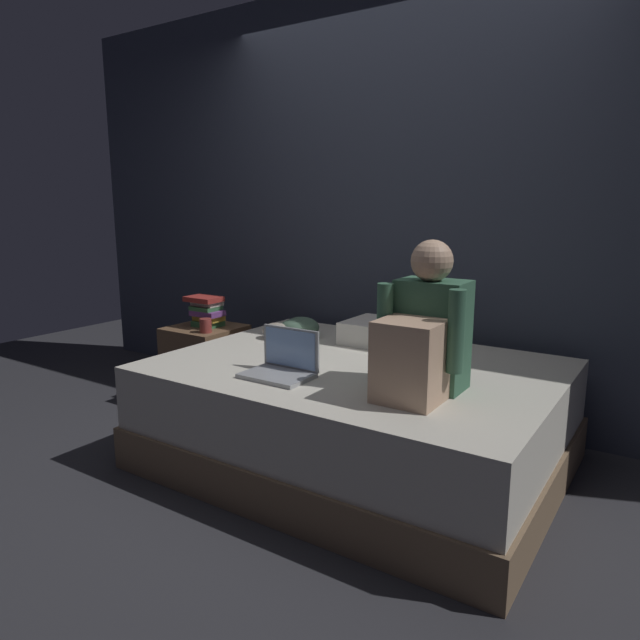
% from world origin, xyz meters
% --- Properties ---
extents(ground_plane, '(8.00, 8.00, 0.00)m').
position_xyz_m(ground_plane, '(0.00, 0.00, 0.00)').
color(ground_plane, '#2D2D33').
extents(wall_back, '(5.60, 0.10, 2.70)m').
position_xyz_m(wall_back, '(0.00, 1.20, 1.35)').
color(wall_back, '#383D4C').
rests_on(wall_back, ground_plane).
extents(bed, '(2.00, 1.50, 0.54)m').
position_xyz_m(bed, '(0.20, 0.30, 0.27)').
color(bed, '#7A6047').
rests_on(bed, ground_plane).
extents(nightstand, '(0.44, 0.46, 0.53)m').
position_xyz_m(nightstand, '(-1.10, 0.52, 0.27)').
color(nightstand, brown).
rests_on(nightstand, ground_plane).
extents(person_sitting, '(0.39, 0.44, 0.66)m').
position_xyz_m(person_sitting, '(0.66, 0.06, 0.79)').
color(person_sitting, '#38664C').
rests_on(person_sitting, bed).
extents(laptop, '(0.32, 0.23, 0.22)m').
position_xyz_m(laptop, '(0.01, -0.08, 0.59)').
color(laptop, '#9EA0A5').
rests_on(laptop, bed).
extents(pillow, '(0.56, 0.36, 0.13)m').
position_xyz_m(pillow, '(0.18, 0.75, 0.60)').
color(pillow, silver).
rests_on(pillow, bed).
extents(book_stack, '(0.24, 0.18, 0.20)m').
position_xyz_m(book_stack, '(-1.09, 0.54, 0.64)').
color(book_stack, '#387042').
rests_on(book_stack, nightstand).
extents(mug, '(0.08, 0.08, 0.09)m').
position_xyz_m(mug, '(-0.97, 0.40, 0.58)').
color(mug, '#933833').
rests_on(mug, nightstand).
extents(clothes_pile, '(0.30, 0.29, 0.12)m').
position_xyz_m(clothes_pile, '(-0.41, 0.59, 0.60)').
color(clothes_pile, gray).
rests_on(clothes_pile, bed).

